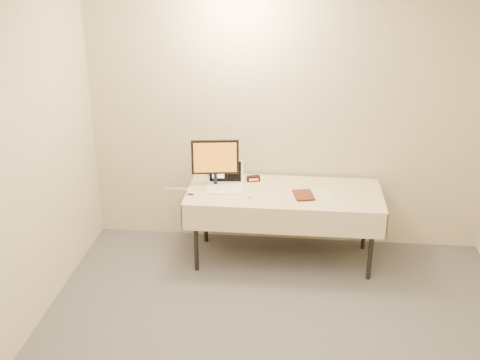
# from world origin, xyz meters

# --- Properties ---
(back_wall) EXTENTS (4.00, 0.10, 2.70)m
(back_wall) POSITION_xyz_m (0.00, 2.50, 1.35)
(back_wall) COLOR beige
(back_wall) RESTS_ON ground
(table) EXTENTS (1.86, 0.81, 0.74)m
(table) POSITION_xyz_m (0.00, 2.05, 0.68)
(table) COLOR black
(table) RESTS_ON ground
(laptop) EXTENTS (0.38, 0.34, 0.24)m
(laptop) POSITION_xyz_m (-0.58, 2.09, 0.80)
(laptop) COLOR white
(laptop) RESTS_ON table
(monitor) EXTENTS (0.46, 0.18, 0.47)m
(monitor) POSITION_xyz_m (-0.68, 2.11, 1.01)
(monitor) COLOR black
(monitor) RESTS_ON table
(book) EXTENTS (0.18, 0.06, 0.24)m
(book) POSITION_xyz_m (0.09, 1.93, 0.86)
(book) COLOR maroon
(book) RESTS_ON table
(alarm_clock) EXTENTS (0.14, 0.09, 0.05)m
(alarm_clock) POSITION_xyz_m (-0.32, 2.27, 0.76)
(alarm_clock) COLOR black
(alarm_clock) RESTS_ON table
(clicker) EXTENTS (0.07, 0.10, 0.02)m
(clicker) POSITION_xyz_m (-0.32, 1.89, 0.75)
(clicker) COLOR silver
(clicker) RESTS_ON table
(paper_form) EXTENTS (0.17, 0.30, 0.00)m
(paper_form) POSITION_xyz_m (0.37, 1.99, 0.74)
(paper_form) COLOR #B2DBAE
(paper_form) RESTS_ON table
(usb_dongle) EXTENTS (0.06, 0.03, 0.01)m
(usb_dongle) POSITION_xyz_m (-0.88, 1.87, 0.74)
(usb_dongle) COLOR black
(usb_dongle) RESTS_ON table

